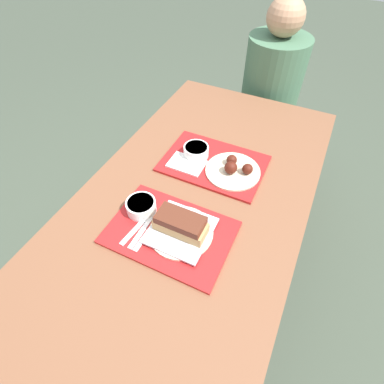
# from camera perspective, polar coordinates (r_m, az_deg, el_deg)

# --- Properties ---
(ground_plane) EXTENTS (12.00, 12.00, 0.00)m
(ground_plane) POSITION_cam_1_polar(r_m,az_deg,el_deg) (1.79, 0.30, -16.96)
(ground_plane) COLOR #424C3D
(picnic_table) EXTENTS (0.83, 1.59, 0.76)m
(picnic_table) POSITION_cam_1_polar(r_m,az_deg,el_deg) (1.22, 0.42, -3.72)
(picnic_table) COLOR brown
(picnic_table) RESTS_ON ground_plane
(picnic_bench_far) EXTENTS (0.79, 0.28, 0.47)m
(picnic_bench_far) POSITION_cam_1_polar(r_m,az_deg,el_deg) (2.12, 12.38, 11.43)
(picnic_bench_far) COLOR brown
(picnic_bench_far) RESTS_ON ground_plane
(tray_near) EXTENTS (0.42, 0.29, 0.01)m
(tray_near) POSITION_cam_1_polar(r_m,az_deg,el_deg) (1.04, -4.08, -7.70)
(tray_near) COLOR red
(tray_near) RESTS_ON picnic_table
(tray_far) EXTENTS (0.42, 0.29, 0.01)m
(tray_far) POSITION_cam_1_polar(r_m,az_deg,el_deg) (1.27, 4.11, 5.45)
(tray_far) COLOR red
(tray_far) RESTS_ON picnic_table
(bowl_coleslaw_near) EXTENTS (0.11, 0.11, 0.05)m
(bowl_coleslaw_near) POSITION_cam_1_polar(r_m,az_deg,el_deg) (1.08, -9.67, -2.62)
(bowl_coleslaw_near) COLOR white
(bowl_coleslaw_near) RESTS_ON tray_near
(brisket_sandwich_plate) EXTENTS (0.22, 0.22, 0.09)m
(brisket_sandwich_plate) POSITION_cam_1_polar(r_m,az_deg,el_deg) (1.00, -2.16, -6.69)
(brisket_sandwich_plate) COLOR beige
(brisket_sandwich_plate) RESTS_ON tray_near
(plastic_fork_near) EXTENTS (0.02, 0.17, 0.00)m
(plastic_fork_near) POSITION_cam_1_polar(r_m,az_deg,el_deg) (1.04, -9.30, -7.00)
(plastic_fork_near) COLOR white
(plastic_fork_near) RESTS_ON tray_near
(plastic_knife_near) EXTENTS (0.02, 0.17, 0.00)m
(plastic_knife_near) POSITION_cam_1_polar(r_m,az_deg,el_deg) (1.04, -8.26, -7.46)
(plastic_knife_near) COLOR white
(plastic_knife_near) RESTS_ON tray_near
(plastic_spoon_near) EXTENTS (0.04, 0.17, 0.00)m
(plastic_spoon_near) POSITION_cam_1_polar(r_m,az_deg,el_deg) (1.05, -10.31, -6.56)
(plastic_spoon_near) COLOR white
(plastic_spoon_near) RESTS_ON tray_near
(condiment_packet) EXTENTS (0.04, 0.03, 0.01)m
(condiment_packet) POSITION_cam_1_polar(r_m,az_deg,el_deg) (1.07, -3.43, -4.43)
(condiment_packet) COLOR teal
(condiment_packet) RESTS_ON tray_near
(bowl_coleslaw_far) EXTENTS (0.11, 0.11, 0.05)m
(bowl_coleslaw_far) POSITION_cam_1_polar(r_m,az_deg,el_deg) (1.28, 0.79, 7.90)
(bowl_coleslaw_far) COLOR white
(bowl_coleslaw_far) RESTS_ON tray_far
(wings_plate_far) EXTENTS (0.22, 0.22, 0.06)m
(wings_plate_far) POSITION_cam_1_polar(r_m,az_deg,el_deg) (1.22, 7.99, 4.40)
(wings_plate_far) COLOR beige
(wings_plate_far) RESTS_ON tray_far
(napkin_far) EXTENTS (0.15, 0.10, 0.01)m
(napkin_far) POSITION_cam_1_polar(r_m,az_deg,el_deg) (1.25, -1.04, 5.39)
(napkin_far) COLOR white
(napkin_far) RESTS_ON tray_far
(person_seated_across) EXTENTS (0.34, 0.34, 0.72)m
(person_seated_across) POSITION_cam_1_polar(r_m,az_deg,el_deg) (1.92, 15.16, 20.29)
(person_seated_across) COLOR #477051
(person_seated_across) RESTS_ON picnic_bench_far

